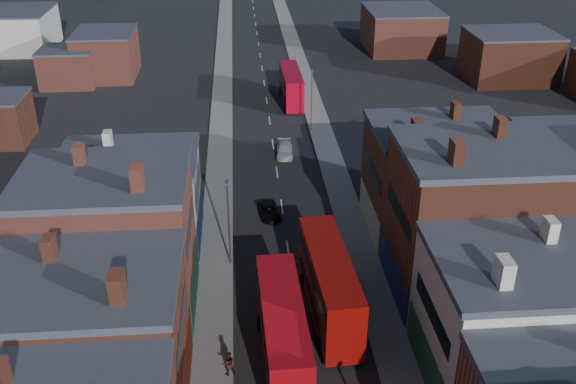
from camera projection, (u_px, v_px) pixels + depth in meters
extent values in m
cube|color=gray|center=(220.00, 166.00, 73.71)|extent=(3.00, 200.00, 0.12)
cube|color=gray|center=(332.00, 163.00, 74.60)|extent=(3.00, 200.00, 0.12)
cylinder|color=slate|center=(229.00, 225.00, 54.32)|extent=(0.16, 0.16, 8.00)
cube|color=slate|center=(227.00, 183.00, 52.46)|extent=(0.25, 0.70, 0.25)
cylinder|color=slate|center=(312.00, 102.00, 81.50)|extent=(0.16, 0.16, 8.00)
cube|color=slate|center=(312.00, 71.00, 79.64)|extent=(0.25, 0.70, 0.25)
cube|color=red|center=(283.00, 333.00, 43.80)|extent=(3.12, 12.27, 4.88)
cube|color=black|center=(283.00, 344.00, 44.24)|extent=(3.15, 11.29, 1.00)
cube|color=black|center=(283.00, 320.00, 43.26)|extent=(3.15, 11.29, 1.00)
cylinder|color=black|center=(260.00, 324.00, 48.17)|extent=(0.36, 1.12, 1.11)
cylinder|color=black|center=(296.00, 321.00, 48.43)|extent=(0.36, 1.12, 1.11)
cube|color=#A10D09|center=(329.00, 284.00, 48.71)|extent=(3.50, 12.49, 4.94)
cube|color=black|center=(329.00, 295.00, 49.15)|extent=(3.51, 11.50, 1.01)
cube|color=black|center=(330.00, 272.00, 48.16)|extent=(3.51, 11.50, 1.01)
cylinder|color=black|center=(320.00, 344.00, 46.15)|extent=(0.40, 1.14, 1.12)
cylinder|color=black|center=(358.00, 341.00, 46.48)|extent=(0.40, 1.14, 1.12)
cylinder|color=black|center=(303.00, 280.00, 53.08)|extent=(0.40, 1.14, 1.12)
cylinder|color=black|center=(336.00, 278.00, 53.41)|extent=(0.40, 1.14, 1.12)
cube|color=maroon|center=(291.00, 86.00, 91.58)|extent=(2.71, 11.08, 4.41)
cube|color=black|center=(291.00, 92.00, 91.97)|extent=(2.75, 10.20, 0.90)
cube|color=black|center=(291.00, 79.00, 91.09)|extent=(2.75, 10.20, 0.90)
cylinder|color=black|center=(285.00, 108.00, 89.32)|extent=(0.32, 1.01, 1.00)
cylinder|color=black|center=(303.00, 108.00, 89.53)|extent=(0.32, 1.01, 1.00)
cylinder|color=black|center=(280.00, 92.00, 95.54)|extent=(0.32, 1.01, 1.00)
cylinder|color=black|center=(297.00, 91.00, 95.75)|extent=(0.32, 1.01, 1.00)
imported|color=black|center=(269.00, 211.00, 63.47)|extent=(2.38, 4.27, 1.13)
imported|color=silver|center=(285.00, 150.00, 76.29)|extent=(2.08, 4.64, 1.32)
imported|color=#411B1A|center=(228.00, 363.00, 43.72)|extent=(0.98, 0.66, 1.86)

